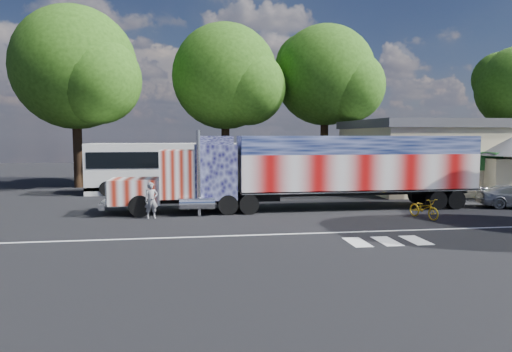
{
  "coord_description": "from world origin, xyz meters",
  "views": [
    {
      "loc": [
        -3.52,
        -21.25,
        4.1
      ],
      "look_at": [
        0.0,
        3.0,
        1.9
      ],
      "focal_mm": 32.0,
      "sensor_mm": 36.0,
      "label": 1
    }
  ],
  "objects": [
    {
      "name": "ground",
      "position": [
        0.0,
        0.0,
        0.0
      ],
      "size": [
        100.0,
        100.0,
        0.0
      ],
      "primitive_type": "plane",
      "color": "black"
    },
    {
      "name": "tree_n_mid",
      "position": [
        -0.32,
        18.07,
        9.02
      ],
      "size": [
        9.41,
        8.96,
        13.56
      ],
      "color": "black",
      "rests_on": "ground"
    },
    {
      "name": "tree_nw_a",
      "position": [
        -12.07,
        16.09,
        9.21
      ],
      "size": [
        9.91,
        9.44,
        13.99
      ],
      "color": "black",
      "rests_on": "ground"
    },
    {
      "name": "bicycle",
      "position": [
        7.87,
        -0.45,
        0.5
      ],
      "size": [
        1.15,
        2.03,
        1.01
      ],
      "primitive_type": "imported",
      "rotation": [
        0.0,
        0.0,
        0.27
      ],
      "color": "gold",
      "rests_on": "ground"
    },
    {
      "name": "lane_markings",
      "position": [
        1.71,
        -3.77,
        0.01
      ],
      "size": [
        30.0,
        2.67,
        0.01
      ],
      "color": "silver",
      "rests_on": "ground"
    },
    {
      "name": "tree_ne_a",
      "position": [
        8.62,
        18.53,
        9.34
      ],
      "size": [
        9.32,
        8.88,
        13.84
      ],
      "color": "black",
      "rests_on": "ground"
    },
    {
      "name": "coach_bus",
      "position": [
        -4.57,
        11.71,
        1.82
      ],
      "size": [
        12.1,
        2.82,
        3.52
      ],
      "color": "white",
      "rests_on": "ground"
    },
    {
      "name": "woman",
      "position": [
        -5.44,
        1.5,
        0.89
      ],
      "size": [
        0.74,
        0.57,
        1.79
      ],
      "primitive_type": "imported",
      "rotation": [
        0.0,
        0.0,
        0.24
      ],
      "color": "slate",
      "rests_on": "ground"
    },
    {
      "name": "hall_building",
      "position": [
        19.92,
        10.86,
        2.62
      ],
      "size": [
        22.4,
        12.8,
        5.2
      ],
      "color": "#C6B894",
      "rests_on": "ground"
    },
    {
      "name": "semi_truck",
      "position": [
        3.19,
        3.13,
        2.24
      ],
      "size": [
        20.43,
        3.23,
        4.35
      ],
      "color": "black",
      "rests_on": "ground"
    }
  ]
}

